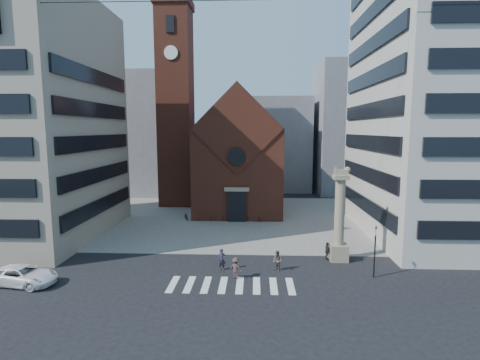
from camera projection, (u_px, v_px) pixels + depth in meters
name	position (u px, v px, depth m)	size (l,w,h in m)	color
ground	(227.00, 270.00, 31.83)	(120.00, 120.00, 0.00)	black
piazza	(238.00, 218.00, 50.64)	(46.00, 30.00, 0.05)	gray
zebra_crossing	(231.00, 285.00, 28.83)	(10.20, 3.20, 0.01)	white
church	(239.00, 156.00, 55.55)	(12.00, 16.65, 18.00)	brown
campanile	(176.00, 105.00, 57.84)	(5.50, 5.50, 31.20)	brown
building_left	(15.00, 119.00, 40.96)	(18.00, 20.00, 26.00)	gray
building_right	(455.00, 92.00, 40.59)	(18.00, 22.00, 32.00)	#B5B0A4
bg_block_left	(137.00, 134.00, 70.77)	(16.00, 14.00, 22.00)	gray
bg_block_mid	(274.00, 144.00, 74.94)	(14.00, 12.00, 18.00)	gray
bg_block_right	(359.00, 129.00, 70.92)	(16.00, 14.00, 24.00)	gray
lion_column	(339.00, 223.00, 33.93)	(1.63, 1.60, 8.68)	tan
traffic_light	(375.00, 250.00, 30.04)	(0.13, 0.16, 4.30)	black
white_car	(23.00, 275.00, 28.86)	(2.43, 5.27, 1.47)	white
pedestrian_0	(222.00, 260.00, 31.82)	(0.68, 0.45, 1.86)	#2D2A3B
pedestrian_1	(277.00, 261.00, 31.71)	(0.84, 0.66, 1.73)	#61504D
pedestrian_2	(327.00, 251.00, 34.32)	(0.98, 0.41, 1.67)	#23242A
pedestrian_3	(236.00, 268.00, 30.06)	(1.12, 0.64, 1.74)	#4C3433
scooter_0	(186.00, 216.00, 49.42)	(0.66, 1.88, 0.99)	black
scooter_1	(198.00, 216.00, 49.35)	(0.51, 1.82, 1.10)	black
scooter_2	(210.00, 216.00, 49.29)	(0.66, 1.88, 0.99)	black
scooter_3	(222.00, 216.00, 49.22)	(0.51, 1.82, 1.10)	black
scooter_4	(234.00, 217.00, 49.17)	(0.66, 1.88, 0.99)	black
scooter_5	(246.00, 216.00, 49.10)	(0.51, 1.82, 1.10)	black
scooter_6	(258.00, 217.00, 49.04)	(0.66, 1.88, 0.99)	black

